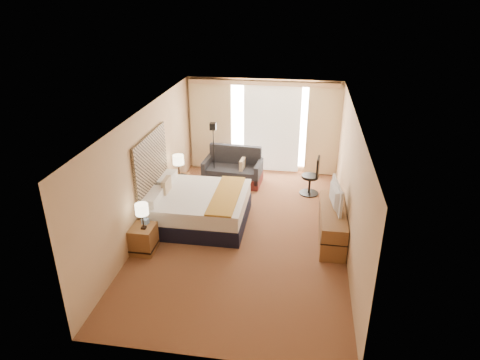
# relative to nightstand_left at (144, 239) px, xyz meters

# --- Properties ---
(floor) EXTENTS (4.20, 7.00, 0.02)m
(floor) POSITION_rel_nightstand_left_xyz_m (1.87, 1.05, -0.28)
(floor) COLOR maroon
(floor) RESTS_ON ground
(ceiling) EXTENTS (4.20, 7.00, 0.02)m
(ceiling) POSITION_rel_nightstand_left_xyz_m (1.87, 1.05, 2.33)
(ceiling) COLOR silver
(ceiling) RESTS_ON wall_back
(wall_back) EXTENTS (4.20, 0.02, 2.60)m
(wall_back) POSITION_rel_nightstand_left_xyz_m (1.87, 4.55, 1.02)
(wall_back) COLOR #D4AE81
(wall_back) RESTS_ON ground
(wall_front) EXTENTS (4.20, 0.02, 2.60)m
(wall_front) POSITION_rel_nightstand_left_xyz_m (1.87, -2.45, 1.02)
(wall_front) COLOR #D4AE81
(wall_front) RESTS_ON ground
(wall_left) EXTENTS (0.02, 7.00, 2.60)m
(wall_left) POSITION_rel_nightstand_left_xyz_m (-0.23, 1.05, 1.02)
(wall_left) COLOR #D4AE81
(wall_left) RESTS_ON ground
(wall_right) EXTENTS (0.02, 7.00, 2.60)m
(wall_right) POSITION_rel_nightstand_left_xyz_m (3.97, 1.05, 1.02)
(wall_right) COLOR #D4AE81
(wall_right) RESTS_ON ground
(headboard) EXTENTS (0.06, 1.85, 1.50)m
(headboard) POSITION_rel_nightstand_left_xyz_m (-0.19, 1.25, 1.01)
(headboard) COLOR black
(headboard) RESTS_ON wall_left
(nightstand_left) EXTENTS (0.45, 0.52, 0.55)m
(nightstand_left) POSITION_rel_nightstand_left_xyz_m (0.00, 0.00, 0.00)
(nightstand_left) COLOR brown
(nightstand_left) RESTS_ON floor
(nightstand_right) EXTENTS (0.45, 0.52, 0.55)m
(nightstand_right) POSITION_rel_nightstand_left_xyz_m (0.00, 2.50, 0.00)
(nightstand_right) COLOR brown
(nightstand_right) RESTS_ON floor
(media_dresser) EXTENTS (0.50, 1.80, 0.70)m
(media_dresser) POSITION_rel_nightstand_left_xyz_m (3.70, 1.05, 0.07)
(media_dresser) COLOR brown
(media_dresser) RESTS_ON floor
(window) EXTENTS (2.30, 0.02, 2.30)m
(window) POSITION_rel_nightstand_left_xyz_m (2.12, 4.52, 1.04)
(window) COLOR white
(window) RESTS_ON wall_back
(curtains) EXTENTS (4.12, 0.19, 2.56)m
(curtains) POSITION_rel_nightstand_left_xyz_m (1.87, 4.44, 1.13)
(curtains) COLOR beige
(curtains) RESTS_ON floor
(bed) EXTENTS (2.08, 1.90, 1.01)m
(bed) POSITION_rel_nightstand_left_xyz_m (0.81, 1.30, 0.10)
(bed) COLOR black
(bed) RESTS_ON floor
(loveseat) EXTENTS (1.57, 0.92, 0.95)m
(loveseat) POSITION_rel_nightstand_left_xyz_m (1.20, 3.54, 0.04)
(loveseat) COLOR #511A17
(loveseat) RESTS_ON floor
(floor_lamp) EXTENTS (0.21, 0.21, 1.69)m
(floor_lamp) POSITION_rel_nightstand_left_xyz_m (0.72, 3.35, 0.92)
(floor_lamp) COLOR black
(floor_lamp) RESTS_ON floor
(desk_chair) EXTENTS (0.49, 0.49, 1.00)m
(desk_chair) POSITION_rel_nightstand_left_xyz_m (3.28, 3.12, 0.17)
(desk_chair) COLOR black
(desk_chair) RESTS_ON floor
(lamp_left) EXTENTS (0.25, 0.25, 0.53)m
(lamp_left) POSITION_rel_nightstand_left_xyz_m (0.05, -0.05, 0.69)
(lamp_left) COLOR black
(lamp_left) RESTS_ON nightstand_left
(lamp_right) EXTENTS (0.27, 0.27, 0.57)m
(lamp_right) POSITION_rel_nightstand_left_xyz_m (0.04, 2.45, 0.71)
(lamp_right) COLOR black
(lamp_right) RESTS_ON nightstand_right
(tissue_box) EXTENTS (0.14, 0.14, 0.11)m
(tissue_box) POSITION_rel_nightstand_left_xyz_m (0.02, 0.14, 0.33)
(tissue_box) COLOR #809EC6
(tissue_box) RESTS_ON nightstand_left
(telephone) EXTENTS (0.20, 0.18, 0.06)m
(telephone) POSITION_rel_nightstand_left_xyz_m (0.12, 2.46, 0.31)
(telephone) COLOR black
(telephone) RESTS_ON nightstand_right
(television) EXTENTS (0.24, 0.96, 0.55)m
(television) POSITION_rel_nightstand_left_xyz_m (3.65, 1.12, 0.70)
(television) COLOR black
(television) RESTS_ON media_dresser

